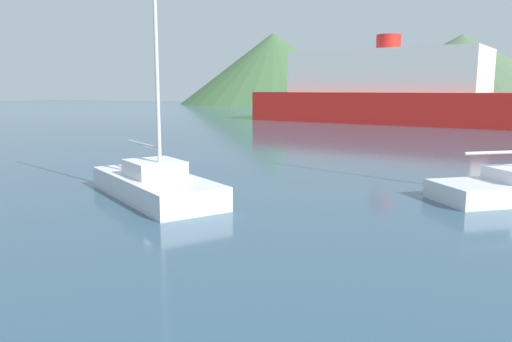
{
  "coord_description": "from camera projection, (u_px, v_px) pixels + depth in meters",
  "views": [
    {
      "loc": [
        4.62,
        2.13,
        3.35
      ],
      "look_at": [
        -0.89,
        14.0,
        1.2
      ],
      "focal_mm": 35.0,
      "sensor_mm": 36.0,
      "label": 1
    }
  ],
  "objects": [
    {
      "name": "ferry_distant",
      "position": [
        387.0,
        91.0,
        51.09
      ],
      "size": [
        28.05,
        14.17,
        8.77
      ],
      "rotation": [
        0.0,
        0.0,
        -0.17
      ],
      "color": "red",
      "rests_on": "ground_plane"
    },
    {
      "name": "hill_central",
      "position": [
        461.0,
        70.0,
        101.93
      ],
      "size": [
        51.29,
        51.29,
        14.39
      ],
      "color": "#4C6647",
      "rests_on": "ground_plane"
    },
    {
      "name": "hill_west",
      "position": [
        273.0,
        69.0,
        114.6
      ],
      "size": [
        42.65,
        42.65,
        16.05
      ],
      "color": "#3D6038",
      "rests_on": "ground_plane"
    },
    {
      "name": "sailboat_middle",
      "position": [
        155.0,
        183.0,
        15.5
      ],
      "size": [
        6.08,
        4.85,
        8.33
      ],
      "rotation": [
        0.0,
        0.0,
        -0.55
      ],
      "color": "silver",
      "rests_on": "ground_plane"
    }
  ]
}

